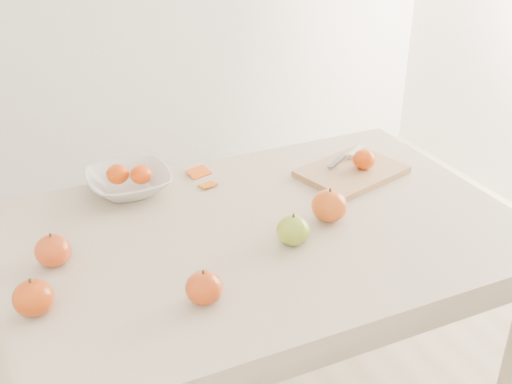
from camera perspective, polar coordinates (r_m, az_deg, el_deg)
name	(u,v)px	position (r m, az deg, el deg)	size (l,w,h in m)	color
table	(265,261)	(1.58, 0.76, -6.19)	(1.20, 0.80, 0.75)	#C5B595
cutting_board	(352,172)	(1.79, 8.51, 1.79)	(0.27, 0.20, 0.02)	tan
board_tangerine	(364,159)	(1.78, 9.58, 2.89)	(0.06, 0.06, 0.05)	#CB4707
fruit_bowl	(129,182)	(1.70, -11.22, 0.86)	(0.22, 0.22, 0.05)	silver
bowl_tangerine_near	(118,174)	(1.70, -12.19, 1.57)	(0.06, 0.06, 0.05)	#DB4A07
bowl_tangerine_far	(141,174)	(1.69, -10.18, 1.55)	(0.06, 0.06, 0.05)	#DF4507
orange_peel_a	(199,174)	(1.78, -5.11, 1.63)	(0.06, 0.04, 0.00)	#D6500F
orange_peel_b	(208,186)	(1.71, -4.30, 0.57)	(0.04, 0.04, 0.00)	#CD670E
paring_knife	(353,154)	(1.86, 8.60, 3.38)	(0.16, 0.09, 0.01)	silver
apple_green	(293,230)	(1.45, 3.32, -3.41)	(0.08, 0.08, 0.07)	olive
apple_red_e	(329,206)	(1.55, 6.53, -1.22)	(0.09, 0.09, 0.08)	#A02410
apple_red_c	(204,288)	(1.27, -4.65, -8.48)	(0.07, 0.07, 0.07)	#A0190C
apple_red_d	(33,298)	(1.31, -19.18, -8.86)	(0.08, 0.08, 0.07)	#910B02
apple_red_b	(53,251)	(1.44, -17.60, -4.99)	(0.08, 0.08, 0.07)	maroon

